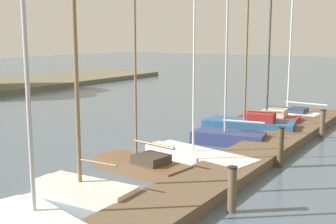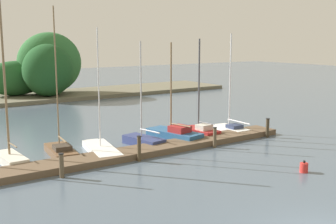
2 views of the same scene
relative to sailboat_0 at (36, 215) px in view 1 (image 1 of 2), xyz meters
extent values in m
cube|color=brown|center=(7.93, -1.95, -0.16)|extent=(20.81, 1.80, 0.35)
cube|color=white|center=(-0.03, -0.12, -0.12)|extent=(1.55, 2.80, 0.42)
cube|color=white|center=(0.25, 1.03, -0.14)|extent=(0.66, 0.77, 0.36)
cylinder|color=#B7B7BC|center=(0.02, 0.07, 2.74)|extent=(0.10, 0.10, 5.29)
cube|color=silver|center=(1.92, 0.28, -0.09)|extent=(1.11, 2.80, 0.48)
cube|color=silver|center=(1.86, 1.52, -0.12)|extent=(0.57, 0.71, 0.41)
cylinder|color=#7F6647|center=(1.91, 0.49, 3.99)|extent=(0.11, 0.11, 7.70)
cylinder|color=#7F6647|center=(1.94, -0.09, 0.76)|extent=(0.13, 1.28, 0.06)
cube|color=brown|center=(4.61, 0.43, -0.13)|extent=(1.55, 3.27, 0.40)
cube|color=brown|center=(4.78, 1.84, -0.15)|extent=(0.74, 0.86, 0.34)
cube|color=#3D3328|center=(4.57, 0.04, 0.20)|extent=(0.99, 1.04, 0.26)
cylinder|color=#7F6647|center=(4.64, 0.67, 3.89)|extent=(0.07, 0.07, 7.65)
cylinder|color=#7F6647|center=(4.55, -0.06, 0.68)|extent=(0.28, 1.63, 0.09)
cube|color=white|center=(6.63, -0.54, -0.15)|extent=(2.04, 4.22, 0.37)
cube|color=white|center=(6.97, 1.25, -0.17)|extent=(0.90, 1.13, 0.31)
cylinder|color=silver|center=(6.69, -0.24, 3.32)|extent=(0.07, 0.07, 6.58)
cube|color=navy|center=(9.52, -0.31, -0.07)|extent=(1.60, 2.91, 0.52)
cube|color=navy|center=(9.30, 0.91, -0.10)|extent=(0.73, 0.79, 0.44)
cylinder|color=#B7B7BC|center=(9.49, -0.10, 3.03)|extent=(0.09, 0.09, 5.70)
cylinder|color=#B7B7BC|center=(9.62, -0.84, 0.64)|extent=(0.39, 1.64, 0.09)
cube|color=#285684|center=(11.82, -0.24, -0.03)|extent=(2.13, 3.95, 0.60)
cube|color=#285684|center=(11.48, 1.41, -0.06)|extent=(0.94, 1.07, 0.51)
cube|color=maroon|center=(11.92, -0.70, 0.46)|extent=(1.25, 1.31, 0.39)
cylinder|color=#7F6647|center=(11.76, 0.03, 3.03)|extent=(0.11, 0.11, 5.53)
cylinder|color=#7F6647|center=(11.92, -0.72, 0.71)|extent=(0.43, 1.70, 0.08)
cube|color=maroon|center=(13.80, -0.43, -0.07)|extent=(1.42, 2.72, 0.53)
cube|color=maroon|center=(13.70, 0.74, -0.10)|extent=(0.71, 0.71, 0.45)
cube|color=beige|center=(13.83, -0.76, 0.36)|extent=(0.97, 0.86, 0.34)
cylinder|color=#4C4C51|center=(13.78, -0.24, 3.10)|extent=(0.11, 0.11, 5.82)
cylinder|color=#4C4C51|center=(13.84, -0.91, 0.66)|extent=(0.19, 1.50, 0.06)
cube|color=white|center=(16.32, -0.65, -0.15)|extent=(1.28, 2.84, 0.37)
cube|color=white|center=(16.36, 0.61, -0.17)|extent=(0.68, 0.72, 0.32)
cube|color=#2D3856|center=(16.31, -1.00, 0.16)|extent=(0.92, 0.87, 0.24)
cylinder|color=silver|center=(16.32, -0.44, 3.20)|extent=(0.09, 0.09, 6.32)
cylinder|color=silver|center=(16.29, -1.40, 0.54)|extent=(0.14, 2.13, 0.07)
cylinder|color=brown|center=(3.27, -3.29, 0.23)|extent=(0.21, 0.21, 1.13)
cylinder|color=black|center=(3.27, -3.29, 0.81)|extent=(0.25, 0.25, 0.04)
cylinder|color=#4C3D28|center=(7.58, -3.03, 0.33)|extent=(0.20, 0.20, 1.32)
cylinder|color=black|center=(7.58, -3.03, 1.01)|extent=(0.23, 0.23, 0.04)
cylinder|color=brown|center=(12.71, -3.11, 0.26)|extent=(0.20, 0.20, 1.18)
cylinder|color=black|center=(12.71, -3.11, 0.87)|extent=(0.23, 0.23, 0.04)
camera|label=1|loc=(-6.27, -7.59, 3.98)|focal=47.35mm
camera|label=2|loc=(-3.37, -21.50, 5.99)|focal=45.26mm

